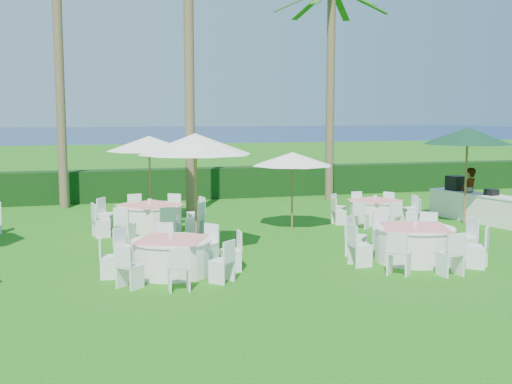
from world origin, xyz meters
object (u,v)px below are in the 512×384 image
staff_person (469,194)px  umbrella_d (292,159)px  banquet_table_f (375,211)px  umbrella_c (149,144)px  umbrella_b (195,144)px  banquet_table_b (172,256)px  banquet_table_c (414,243)px  umbrella_green (468,136)px  banquet_table_e (150,218)px  buffet_table (480,207)px

staff_person → umbrella_d: bearing=-21.3°
banquet_table_f → umbrella_c: 7.23m
umbrella_b → umbrella_d: bearing=37.1°
umbrella_d → umbrella_b: bearing=-142.9°
banquet_table_b → banquet_table_c: 5.46m
umbrella_d → staff_person: umbrella_d is taller
banquet_table_b → umbrella_green: umbrella_green is taller
banquet_table_b → banquet_table_e: 4.85m
banquet_table_f → umbrella_d: 3.30m
umbrella_c → umbrella_green: size_ratio=0.91×
umbrella_green → buffet_table: umbrella_green is taller
staff_person → banquet_table_f: bearing=-28.0°
umbrella_green → umbrella_b: bearing=-167.5°
umbrella_c → staff_person: 10.10m
banquet_table_e → umbrella_c: size_ratio=1.21×
buffet_table → umbrella_c: bearing=163.7°
banquet_table_c → staff_person: 6.54m
banquet_table_e → buffet_table: (10.05, -0.95, 0.05)m
banquet_table_b → staff_person: (10.03, 4.30, 0.44)m
banquet_table_b → staff_person: size_ratio=1.78×
staff_person → umbrella_b: bearing=-6.0°
umbrella_d → staff_person: size_ratio=1.43×
banquet_table_c → umbrella_green: umbrella_green is taller
banquet_table_b → banquet_table_f: size_ratio=1.06×
banquet_table_f → umbrella_d: umbrella_d is taller
umbrella_c → umbrella_d: bearing=-32.8°
umbrella_c → staff_person: bearing=-14.3°
umbrella_green → buffet_table: 2.30m
buffet_table → staff_person: 0.56m
banquet_table_b → umbrella_b: 3.01m
umbrella_b → umbrella_c: size_ratio=1.08×
umbrella_b → banquet_table_f: bearing=25.0°
banquet_table_e → umbrella_d: 4.37m
umbrella_d → buffet_table: (6.02, -0.42, -1.57)m
banquet_table_e → staff_person: staff_person is taller
banquet_table_c → buffet_table: 6.36m
banquet_table_c → banquet_table_f: banquet_table_c is taller
banquet_table_e → banquet_table_f: 6.85m
banquet_table_c → staff_person: staff_person is taller
banquet_table_f → staff_person: 3.10m
umbrella_green → staff_person: (0.50, 0.55, -1.84)m
banquet_table_c → buffet_table: buffet_table is taller
umbrella_c → buffet_table: (9.81, -2.86, -1.95)m
umbrella_b → umbrella_d: size_ratio=1.22×
banquet_table_f → buffet_table: bearing=-13.5°
banquet_table_f → umbrella_c: (-6.61, 2.09, 2.05)m
buffet_table → staff_person: (-0.15, 0.40, 0.36)m
banquet_table_e → umbrella_c: 2.78m
banquet_table_e → banquet_table_f: bearing=-1.5°
banquet_table_c → umbrella_d: (-1.29, 4.67, 1.62)m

